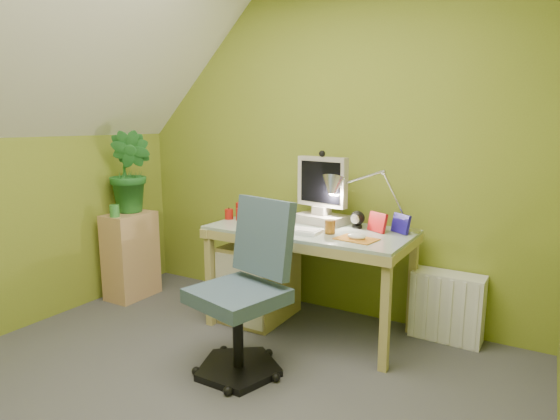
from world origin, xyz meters
The scene contains 21 objects.
floor centered at (0.00, 0.00, -0.01)m, with size 3.20×3.20×0.01m, color #49494D.
wall_back centered at (0.00, 1.60, 1.20)m, with size 3.20×0.01×2.40m, color olive.
slope_ceiling centered at (-1.00, 0.00, 1.85)m, with size 1.10×3.20×1.10m, color white.
desk centered at (0.12, 1.20, 0.35)m, with size 1.32×0.66×0.71m, color tan, non-canonical shape.
monitor centered at (0.12, 1.38, 0.96)m, with size 0.37×0.21×0.50m, color #B4ACA2, non-canonical shape.
speaker_left centered at (-0.15, 1.36, 0.77)m, with size 0.10×0.10×0.12m, color black, non-canonical shape.
speaker_right centered at (0.39, 1.36, 0.77)m, with size 0.10×0.10×0.11m, color black, non-canonical shape.
keyboard centered at (0.04, 1.06, 0.72)m, with size 0.43×0.14×0.02m, color white.
mousepad centered at (0.50, 1.06, 0.71)m, with size 0.24×0.17×0.01m, color #BB6E1D.
mouse centered at (0.50, 1.06, 0.73)m, with size 0.11×0.07×0.04m, color white.
amber_tumbler centered at (0.30, 1.12, 0.75)m, with size 0.07×0.07×0.09m, color #9C5F16.
candle_cluster centered at (-0.48, 1.21, 0.76)m, with size 0.15×0.13×0.11m, color #AE180F, non-canonical shape.
photo_frame_red centered at (0.54, 1.32, 0.77)m, with size 0.15×0.02×0.13m, color #B21215.
photo_frame_blue centered at (0.68, 1.36, 0.77)m, with size 0.14×0.02×0.12m, color #1F169B.
photo_frame_green centered at (-0.28, 1.34, 0.77)m, with size 0.14×0.02×0.12m, color #BBD391.
desk_lamp centered at (0.57, 1.38, 0.99)m, with size 0.53×0.23×0.57m, color #B4B4B9, non-canonical shape.
side_ledge centered at (-1.40, 1.02, 0.34)m, with size 0.26×0.39×0.69m, color tan.
potted_plant centered at (-1.40, 1.07, 1.01)m, with size 0.36×0.29×0.65m, color #236929.
green_cup centered at (-1.38, 0.87, 0.74)m, with size 0.07×0.07×0.09m, color #3A8B3C.
task_chair centered at (0.03, 0.48, 0.47)m, with size 0.52×0.52×0.94m, color #3D5365, non-canonical shape.
radiator centered at (0.96, 1.50, 0.22)m, with size 0.45×0.18×0.45m, color silver.
Camera 1 is at (1.46, -1.52, 1.39)m, focal length 30.00 mm.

